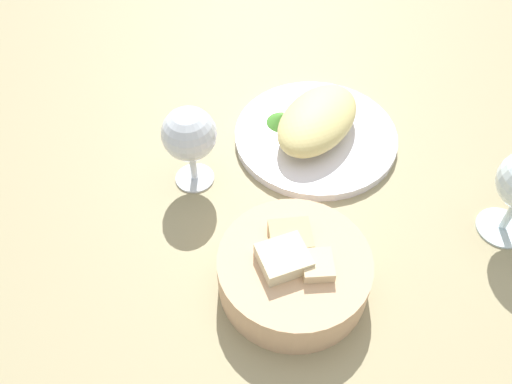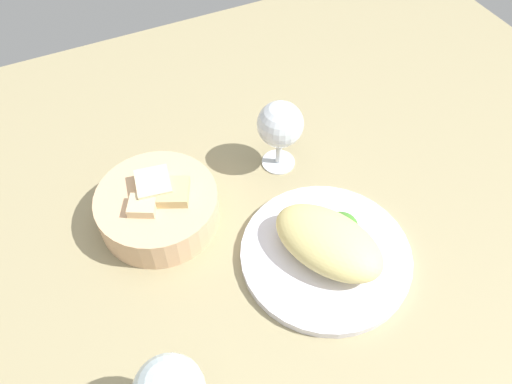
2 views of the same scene
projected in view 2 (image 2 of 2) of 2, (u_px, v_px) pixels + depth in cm
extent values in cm
cube|color=#9A8D66|center=(319.00, 280.00, 71.75)|extent=(140.00, 140.00, 2.00)
cylinder|color=white|center=(326.00, 255.00, 72.44)|extent=(24.93, 24.93, 1.40)
ellipsoid|color=#DCCA7D|center=(328.00, 242.00, 69.76)|extent=(19.49, 16.53, 5.48)
cone|color=#42852B|center=(343.00, 221.00, 74.36)|extent=(4.81, 4.81, 1.65)
cylinder|color=#D7AC82|center=(158.00, 208.00, 75.23)|extent=(18.34, 18.34, 5.60)
cube|color=beige|center=(155.00, 192.00, 74.58)|extent=(6.27, 5.82, 5.52)
cube|color=beige|center=(144.00, 211.00, 71.96)|extent=(4.92, 5.09, 3.92)
cube|color=tan|center=(175.00, 199.00, 73.90)|extent=(6.36, 6.11, 4.96)
cylinder|color=silver|center=(278.00, 161.00, 84.53)|extent=(5.62, 5.62, 0.60)
cylinder|color=silver|center=(279.00, 151.00, 82.48)|extent=(1.00, 1.00, 4.65)
sphere|color=silver|center=(280.00, 124.00, 77.76)|extent=(7.47, 7.47, 7.47)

